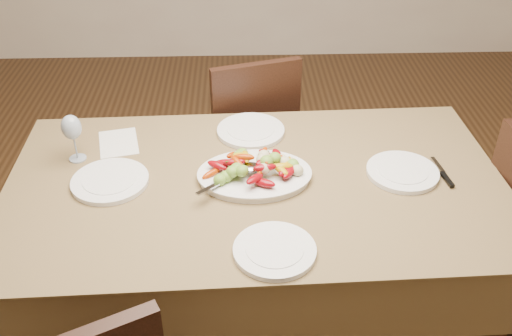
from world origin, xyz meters
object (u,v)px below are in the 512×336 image
object	(u,v)px
plate_near	(275,251)
serving_platter	(255,176)
dining_table	(256,257)
wine_glass	(73,137)
chair_far	(245,135)
plate_right	(402,172)
plate_left	(110,181)
plate_far	(251,131)

from	to	relation	value
plate_near	serving_platter	bearing A→B (deg)	97.13
dining_table	serving_platter	world-z (taller)	serving_platter
dining_table	wine_glass	size ratio (longest dim) A/B	8.98
chair_far	plate_near	world-z (taller)	chair_far
chair_far	plate_near	bearing A→B (deg)	77.25
plate_near	chair_far	bearing A→B (deg)	93.68
serving_platter	plate_right	size ratio (longest dim) A/B	1.53
plate_left	wine_glass	world-z (taller)	wine_glass
dining_table	plate_right	xyz separation A→B (m)	(0.55, 0.03, 0.39)
serving_platter	plate_right	distance (m)	0.55
dining_table	serving_platter	distance (m)	0.39
wine_glass	plate_far	bearing A→B (deg)	14.45
plate_left	chair_far	bearing A→B (deg)	57.44
chair_far	serving_platter	bearing A→B (deg)	75.47
serving_platter	wine_glass	xyz separation A→B (m)	(-0.68, 0.15, 0.09)
serving_platter	plate_near	xyz separation A→B (m)	(0.05, -0.40, -0.00)
serving_platter	wine_glass	world-z (taller)	wine_glass
plate_left	wine_glass	size ratio (longest dim) A/B	1.38
plate_far	plate_right	bearing A→B (deg)	-29.66
chair_far	plate_right	xyz separation A→B (m)	(0.58, -0.77, 0.29)
dining_table	plate_near	distance (m)	0.54
chair_far	plate_far	size ratio (longest dim) A/B	3.37
plate_near	wine_glass	bearing A→B (deg)	142.96
serving_platter	dining_table	bearing A→B (deg)	-76.53
plate_near	wine_glass	xyz separation A→B (m)	(-0.73, 0.55, 0.09)
plate_left	plate_near	size ratio (longest dim) A/B	1.07
dining_table	chair_far	xyz separation A→B (m)	(-0.03, 0.80, 0.10)
serving_platter	plate_far	xyz separation A→B (m)	(-0.01, 0.33, -0.00)
chair_far	dining_table	bearing A→B (deg)	75.76
plate_left	plate_far	distance (m)	0.63
dining_table	plate_near	bearing A→B (deg)	-83.20
plate_left	plate_right	distance (m)	1.09
serving_platter	plate_near	bearing A→B (deg)	-82.87
plate_right	plate_near	world-z (taller)	same
plate_right	plate_near	xyz separation A→B (m)	(-0.50, -0.41, 0.00)
chair_far	plate_far	xyz separation A→B (m)	(0.02, -0.45, 0.29)
chair_far	plate_left	distance (m)	0.98
serving_platter	plate_near	distance (m)	0.40
plate_near	wine_glass	size ratio (longest dim) A/B	1.28
dining_table	plate_right	size ratio (longest dim) A/B	6.86
dining_table	plate_left	bearing A→B (deg)	178.96
dining_table	serving_platter	bearing A→B (deg)	103.47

